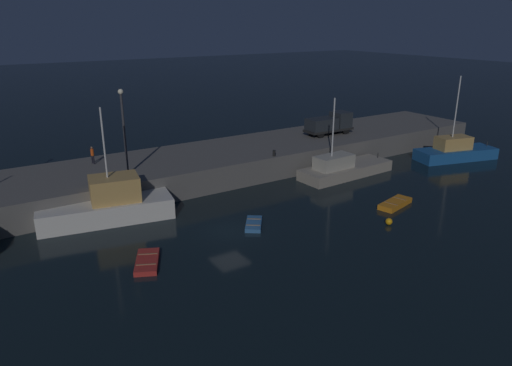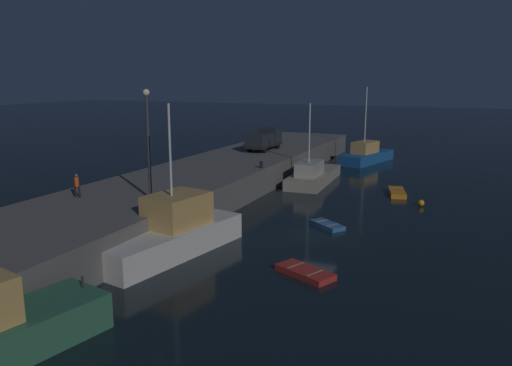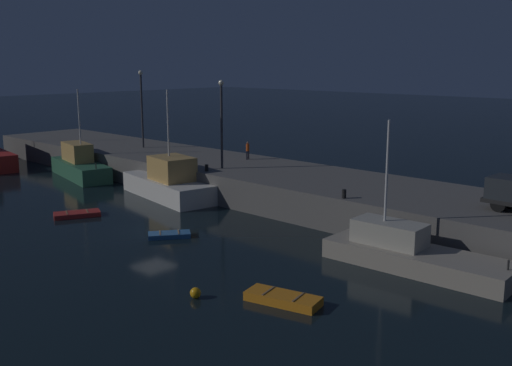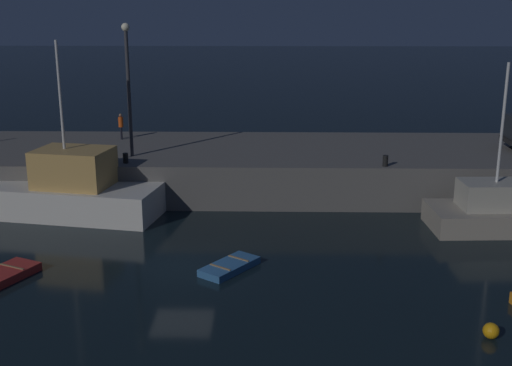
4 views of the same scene
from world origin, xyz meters
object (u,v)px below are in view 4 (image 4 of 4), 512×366
at_px(dockworker, 121,125).
at_px(bollard_west, 126,158).
at_px(fishing_boat_blue, 65,192).
at_px(lamp_post_east, 128,79).
at_px(rowboat_white_mid, 230,267).
at_px(bollard_central, 385,161).
at_px(mooring_buoy_near, 491,331).

xyz_separation_m(dockworker, bollard_west, (1.67, -6.45, -0.64)).
bearing_deg(fishing_boat_blue, dockworker, 81.94).
xyz_separation_m(fishing_boat_blue, lamp_post_east, (2.79, 3.36, 5.36)).
bearing_deg(rowboat_white_mid, bollard_central, 47.36).
xyz_separation_m(fishing_boat_blue, mooring_buoy_near, (17.57, -12.43, -0.98)).
height_order(fishing_boat_blue, dockworker, fishing_boat_blue).
relative_size(fishing_boat_blue, rowboat_white_mid, 3.69).
xyz_separation_m(mooring_buoy_near, bollard_central, (-1.16, 13.64, 2.39)).
height_order(mooring_buoy_near, lamp_post_east, lamp_post_east).
bearing_deg(bollard_central, rowboat_white_mid, -132.64).
relative_size(fishing_boat_blue, dockworker, 6.53).
relative_size(fishing_boat_blue, bollard_west, 19.39).
xyz_separation_m(dockworker, bollard_central, (15.27, -6.88, -0.62)).
bearing_deg(dockworker, rowboat_white_mid, -63.08).
relative_size(rowboat_white_mid, dockworker, 1.77).
distance_m(lamp_post_east, bollard_central, 14.34).
bearing_deg(dockworker, lamp_post_east, -70.83).
height_order(rowboat_white_mid, mooring_buoy_near, mooring_buoy_near).
bearing_deg(lamp_post_east, dockworker, 109.17).
bearing_deg(mooring_buoy_near, bollard_central, 94.84).
bearing_deg(bollard_west, mooring_buoy_near, -43.64).
xyz_separation_m(lamp_post_east, bollard_central, (13.62, -2.15, -3.94)).
distance_m(rowboat_white_mid, dockworker, 17.24).
height_order(dockworker, bollard_west, dockworker).
relative_size(fishing_boat_blue, mooring_buoy_near, 19.82).
distance_m(mooring_buoy_near, dockworker, 26.45).
relative_size(lamp_post_east, bollard_central, 12.30).
height_order(dockworker, bollard_central, dockworker).
relative_size(mooring_buoy_near, dockworker, 0.33).
bearing_deg(fishing_boat_blue, lamp_post_east, 50.32).
distance_m(dockworker, bollard_west, 6.70).
height_order(rowboat_white_mid, dockworker, dockworker).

